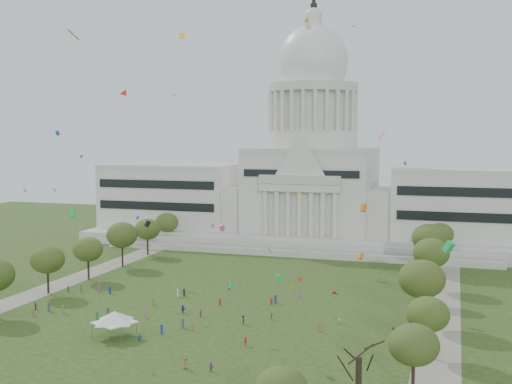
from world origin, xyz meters
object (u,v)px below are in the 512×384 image
at_px(big_bare_tree, 359,352).
at_px(event_tent, 114,317).
at_px(person_0, 394,332).
at_px(capitol, 312,181).

distance_m(big_bare_tree, event_tent, 54.06).
bearing_deg(person_0, big_bare_tree, -62.94).
relative_size(capitol, person_0, 79.85).
bearing_deg(person_0, event_tent, -133.11).
height_order(capitol, big_bare_tree, capitol).
height_order(capitol, event_tent, capitol).
height_order(big_bare_tree, event_tent, big_bare_tree).
xyz_separation_m(capitol, event_tent, (-12.04, -121.66, -18.31)).
bearing_deg(capitol, big_bare_tree, -74.98).
bearing_deg(big_bare_tree, event_tent, 158.29).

